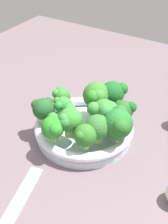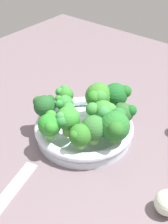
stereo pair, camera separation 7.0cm
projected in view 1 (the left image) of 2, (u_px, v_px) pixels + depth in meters
The scene contains 14 objects.
ground_plane at pixel (86, 153), 71.58cm from camera, with size 130.00×130.00×2.50cm, color slate.
bowl at pixel (84, 129), 73.28cm from camera, with size 23.12×23.12×4.05cm.
broccoli_floret_0 at pixel (96, 96), 72.80cm from camera, with size 7.00×6.38×7.66cm.
broccoli_floret_1 at pixel (53, 128), 64.74cm from camera, with size 5.58×5.56×6.00cm.
broccoli_floret_2 at pixel (63, 106), 71.70cm from camera, with size 4.59×4.28×5.51cm.
broccoli_floret_3 at pixel (124, 110), 69.34cm from camera, with size 4.52×5.05×6.26cm.
broccoli_floret_4 at pixel (69, 120), 66.11cm from camera, with size 5.95×5.28×6.79cm.
broccoli_floret_5 at pixel (99, 126), 65.60cm from camera, with size 6.01×5.45×6.18cm.
broccoli_floret_6 at pixel (104, 111), 68.17cm from camera, with size 5.75×5.59×6.99cm.
broccoli_floret_7 at pixel (85, 135), 63.59cm from camera, with size 5.19×4.81×5.58cm.
broccoli_floret_8 at pixel (114, 93), 73.98cm from camera, with size 6.15×5.93×7.35cm.
broccoli_floret_9 at pixel (118, 123), 65.35cm from camera, with size 7.89×6.59×7.11cm.
broccoli_floret_10 at pixel (61, 96), 75.27cm from camera, with size 4.03×4.42×5.28cm.
broccoli_floret_11 at pixel (43, 109), 70.68cm from camera, with size 5.56×5.58×5.97cm.
Camera 1 is at (44.69, 27.13, 48.53)cm, focal length 50.09 mm.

